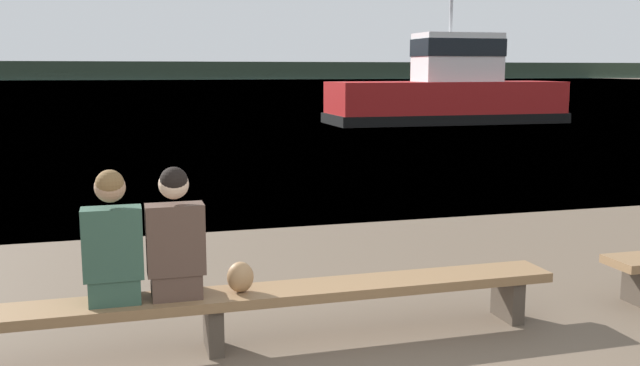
{
  "coord_description": "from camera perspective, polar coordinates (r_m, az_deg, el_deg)",
  "views": [
    {
      "loc": [
        -1.25,
        -2.99,
        2.2
      ],
      "look_at": [
        1.15,
        5.41,
        0.81
      ],
      "focal_mm": 40.0,
      "sensor_mm": 36.0,
      "label": 1
    }
  ],
  "objects": [
    {
      "name": "water_surface",
      "position": [
        129.6,
        -15.54,
        7.75
      ],
      "size": [
        240.0,
        240.0,
        0.0
      ],
      "primitive_type": "plane",
      "color": "teal",
      "rests_on": "ground"
    },
    {
      "name": "far_shoreline",
      "position": [
        169.81,
        -15.71,
        8.66
      ],
      "size": [
        600.0,
        12.0,
        4.03
      ],
      "primitive_type": "cube",
      "color": "#2D3D2D",
      "rests_on": "ground"
    },
    {
      "name": "bench_main",
      "position": [
        5.74,
        -8.57,
        -9.61
      ],
      "size": [
        5.83,
        0.45,
        0.46
      ],
      "color": "brown",
      "rests_on": "ground"
    },
    {
      "name": "person_left",
      "position": [
        5.56,
        -16.26,
        -4.78
      ],
      "size": [
        0.44,
        0.42,
        1.02
      ],
      "color": "#2D4C3D",
      "rests_on": "bench_main"
    },
    {
      "name": "person_right",
      "position": [
        5.57,
        -11.51,
        -4.53
      ],
      "size": [
        0.44,
        0.42,
        1.03
      ],
      "color": "#4C382D",
      "rests_on": "bench_main"
    },
    {
      "name": "shopping_bag",
      "position": [
        5.71,
        -6.39,
        -7.49
      ],
      "size": [
        0.21,
        0.18,
        0.25
      ],
      "color": "#9E754C",
      "rests_on": "bench_main"
    },
    {
      "name": "tugboat_red",
      "position": [
        30.44,
        10.19,
        6.96
      ],
      "size": [
        9.96,
        3.36,
        6.65
      ],
      "rotation": [
        0.0,
        0.0,
        1.56
      ],
      "color": "#A81919",
      "rests_on": "water_surface"
    }
  ]
}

